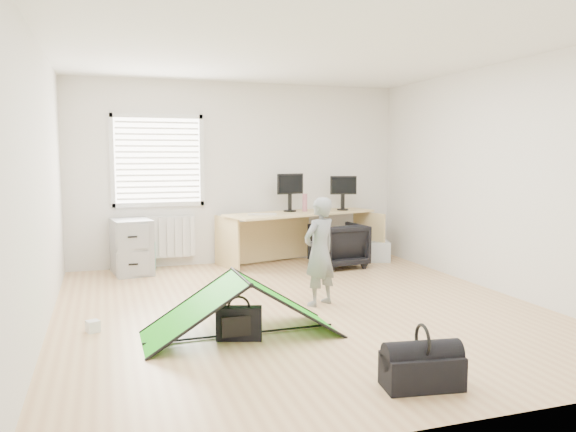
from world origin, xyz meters
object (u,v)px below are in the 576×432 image
object	(u,v)px
office_chair	(338,245)
laptop_bag	(239,323)
person	(320,252)
monitor_left	(290,198)
desk	(301,238)
monitor_right	(343,198)
filing_cabinet	(132,246)
duffel_bag	(422,371)
storage_crate	(371,251)
thermos	(305,203)
kite	(241,306)

from	to	relation	value
office_chair	laptop_bag	size ratio (longest dim) A/B	1.76
office_chair	person	bearing A→B (deg)	55.43
laptop_bag	monitor_left	bearing A→B (deg)	82.00
desk	monitor_left	distance (m)	0.62
monitor_left	monitor_right	distance (m)	0.84
monitor_left	laptop_bag	bearing A→B (deg)	-130.05
filing_cabinet	duffel_bag	world-z (taller)	filing_cabinet
monitor_left	person	distance (m)	2.46
monitor_left	office_chair	xyz separation A→B (m)	(0.57, -0.53, -0.67)
filing_cabinet	office_chair	distance (m)	2.92
duffel_bag	person	bearing A→B (deg)	95.24
monitor_right	person	xyz separation A→B (m)	(-1.29, -2.33, -0.38)
laptop_bag	person	bearing A→B (deg)	55.79
desk	storage_crate	bearing A→B (deg)	-22.63
monitor_right	thermos	bearing A→B (deg)	-168.89
desk	monitor_right	size ratio (longest dim) A/B	5.65
monitor_left	duffel_bag	bearing A→B (deg)	-111.48
thermos	office_chair	distance (m)	0.84
filing_cabinet	kite	bearing A→B (deg)	-83.60
filing_cabinet	monitor_left	size ratio (longest dim) A/B	1.72
kite	laptop_bag	size ratio (longest dim) A/B	4.39
filing_cabinet	thermos	size ratio (longest dim) A/B	2.84
filing_cabinet	laptop_bag	size ratio (longest dim) A/B	1.89
filing_cabinet	desk	bearing A→B (deg)	-9.32
thermos	laptop_bag	bearing A→B (deg)	-118.97
monitor_right	thermos	xyz separation A→B (m)	(-0.62, 0.01, -0.06)
desk	person	xyz separation A→B (m)	(-0.59, -2.28, 0.20)
storage_crate	laptop_bag	world-z (taller)	storage_crate
monitor_left	duffel_bag	size ratio (longest dim) A/B	0.80
laptop_bag	duffel_bag	bearing A→B (deg)	-37.30
desk	laptop_bag	xyz separation A→B (m)	(-1.69, -3.15, -0.24)
laptop_bag	kite	bearing A→B (deg)	83.84
storage_crate	thermos	bearing A→B (deg)	168.92
kite	storage_crate	size ratio (longest dim) A/B	3.23
office_chair	monitor_right	bearing A→B (deg)	-125.13
monitor_left	kite	bearing A→B (deg)	-130.12
desk	kite	world-z (taller)	desk
monitor_right	kite	xyz separation A→B (m)	(-2.35, -3.09, -0.70)
filing_cabinet	office_chair	size ratio (longest dim) A/B	1.07
monitor_right	thermos	distance (m)	0.62
duffel_bag	desk	bearing A→B (deg)	89.36
kite	duffel_bag	world-z (taller)	kite
monitor_right	storage_crate	xyz separation A→B (m)	(0.40, -0.19, -0.82)
office_chair	kite	xyz separation A→B (m)	(-2.08, -2.61, -0.05)
person	desk	bearing A→B (deg)	-130.26
monitor_left	kite	distance (m)	3.55
laptop_bag	storage_crate	bearing A→B (deg)	64.67
desk	person	bearing A→B (deg)	-120.25
thermos	monitor_left	bearing A→B (deg)	169.43
office_chair	storage_crate	distance (m)	0.75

